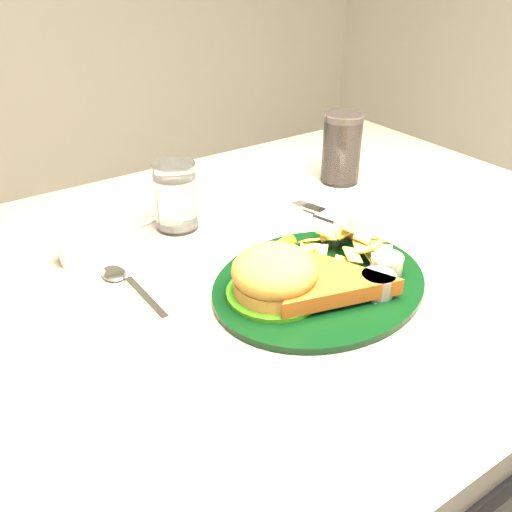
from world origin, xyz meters
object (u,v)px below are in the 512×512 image
Objects in this scene: cola_glass at (342,148)px; fork_napkin at (340,225)px; water_glass at (176,196)px; table at (252,451)px; dinner_plate at (321,264)px.

fork_napkin is (-0.12, -0.14, -0.06)m from cola_glass.
fork_napkin is at bearing -35.63° from water_glass.
table is at bearing -152.85° from cola_glass.
water_glass reaches higher than dinner_plate.
cola_glass reaches higher than table.
water_glass is at bearing 96.03° from dinner_plate.
water_glass is (-0.07, 0.25, 0.02)m from dinner_plate.
table is 0.42m from fork_napkin.
cola_glass is 0.82× the size of fork_napkin.
table is 7.79× the size of fork_napkin.
fork_napkin is (0.13, 0.11, -0.03)m from dinner_plate.
fork_napkin is at bearing 3.73° from table.
cola_glass is (0.30, 0.15, 0.44)m from table.
dinner_plate is at bearing -135.73° from cola_glass.
water_glass is at bearing 101.02° from table.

